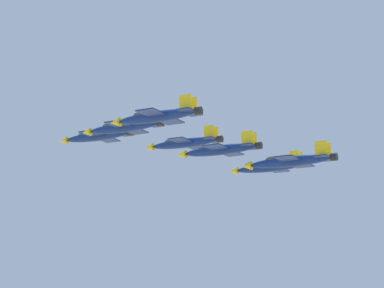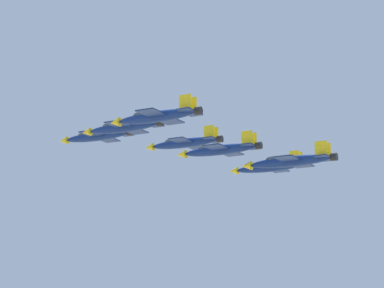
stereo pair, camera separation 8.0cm
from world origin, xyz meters
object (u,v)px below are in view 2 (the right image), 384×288
jet_trailing (290,161)px  jet_left_outer (156,116)px  jet_right_outer (269,167)px  jet_lead (97,136)px  jet_left_wingman (123,127)px  jet_slot_rear (220,150)px  jet_right_wingman (185,143)px

jet_trailing → jet_left_outer: bearing=60.0°
jet_left_outer → jet_trailing: (16.35, 22.40, -4.51)m
jet_left_outer → jet_right_outer: (4.71, 47.58, -0.00)m
jet_lead → jet_left_wingman: jet_lead is taller
jet_slot_rear → jet_trailing: size_ratio=0.97×
jet_left_wingman → jet_right_wingman: jet_right_wingman is taller
jet_left_wingman → jet_right_outer: jet_left_wingman is taller
jet_lead → jet_left_wingman: size_ratio=1.01×
jet_lead → jet_right_wingman: jet_lead is taller
jet_lead → jet_left_wingman: 18.61m
jet_left_wingman → jet_trailing: bearing=-157.6°
jet_lead → jet_right_outer: bearing=-140.4°
jet_left_wingman → jet_trailing: size_ratio=0.95×
jet_slot_rear → jet_trailing: 14.51m
jet_left_wingman → jet_trailing: jet_left_wingman is taller
jet_right_wingman → jet_left_outer: jet_right_wingman is taller
jet_left_outer → jet_left_wingman: bearing=-39.8°
jet_left_wingman → jet_right_outer: size_ratio=0.97×
jet_slot_rear → jet_trailing: bearing=-179.1°
jet_right_wingman → jet_right_outer: jet_right_wingman is taller
jet_slot_rear → jet_lead: bearing=0.9°
jet_lead → jet_right_wingman: 18.46m
jet_right_wingman → jet_trailing: jet_right_wingman is taller
jet_right_wingman → jet_right_outer: (15.17, 10.51, -4.38)m
jet_slot_rear → jet_right_wingman: bearing=-39.5°
jet_lead → jet_right_wingman: bearing=-140.4°
jet_right_wingman → jet_slot_rear: size_ratio=1.03×
jet_right_outer → jet_lead: bearing=41.0°
jet_left_wingman → jet_slot_rear: 18.77m
jet_left_wingman → jet_right_wingman: (2.35, 23.79, 1.90)m
jet_left_outer → jet_slot_rear: bearing=-89.5°
jet_right_wingman → jet_slot_rear: bearing=139.7°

